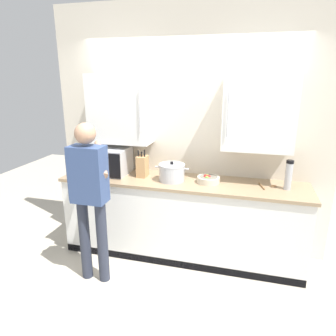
# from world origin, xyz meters

# --- Properties ---
(ground_plane) EXTENTS (9.11, 9.11, 0.00)m
(ground_plane) POSITION_xyz_m (0.00, 0.00, 0.00)
(ground_plane) COLOR #B7AD99
(back_wall_tiled) EXTENTS (3.30, 0.44, 2.89)m
(back_wall_tiled) POSITION_xyz_m (-0.00, 0.95, 1.52)
(back_wall_tiled) COLOR beige
(back_wall_tiled) RESTS_ON ground_plane
(counter_unit) EXTENTS (2.78, 0.62, 0.94)m
(counter_unit) POSITION_xyz_m (0.00, 0.65, 0.47)
(counter_unit) COLOR white
(counter_unit) RESTS_ON ground_plane
(microwave_oven) EXTENTS (0.50, 0.72, 0.31)m
(microwave_oven) POSITION_xyz_m (-0.94, 0.68, 1.10)
(microwave_oven) COLOR #B7BABF
(microwave_oven) RESTS_ON counter_unit
(stock_pot) EXTENTS (0.39, 0.29, 0.22)m
(stock_pot) POSITION_xyz_m (-0.11, 0.62, 1.04)
(stock_pot) COLOR #B7BABF
(stock_pot) RESTS_ON counter_unit
(wooden_spoon) EXTENTS (0.19, 0.19, 0.02)m
(wooden_spoon) POSITION_xyz_m (0.93, 0.69, 0.95)
(wooden_spoon) COLOR brown
(wooden_spoon) RESTS_ON counter_unit
(fruit_bowl) EXTENTS (0.25, 0.25, 0.10)m
(fruit_bowl) POSITION_xyz_m (0.30, 0.65, 0.98)
(fruit_bowl) COLOR beige
(fruit_bowl) RESTS_ON counter_unit
(knife_block) EXTENTS (0.11, 0.15, 0.33)m
(knife_block) POSITION_xyz_m (-0.48, 0.68, 1.07)
(knife_block) COLOR tan
(knife_block) RESTS_ON counter_unit
(thermos_flask) EXTENTS (0.08, 0.08, 0.31)m
(thermos_flask) POSITION_xyz_m (1.12, 0.66, 1.10)
(thermos_flask) COLOR #B7BABF
(thermos_flask) RESTS_ON counter_unit
(person_figure) EXTENTS (0.44, 0.54, 1.66)m
(person_figure) POSITION_xyz_m (-0.78, -0.03, 1.00)
(person_figure) COLOR #282D3D
(person_figure) RESTS_ON ground_plane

